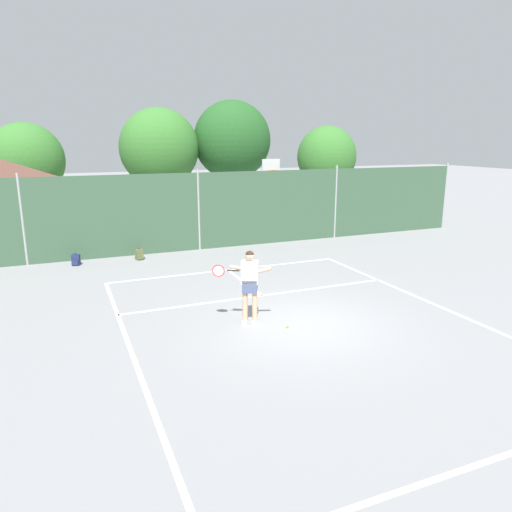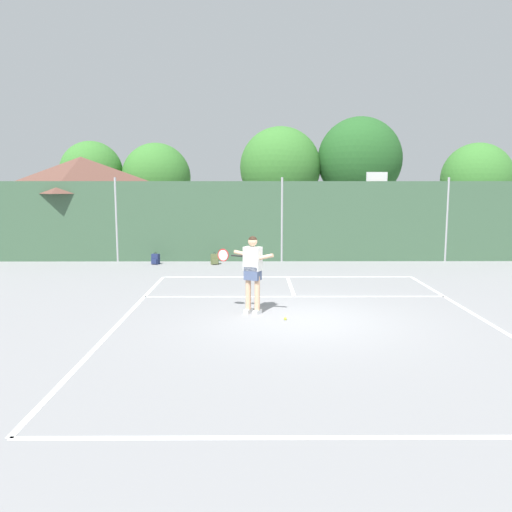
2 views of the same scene
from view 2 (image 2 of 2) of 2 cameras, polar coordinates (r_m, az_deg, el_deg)
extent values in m
plane|color=gray|center=(11.94, 5.16, -7.00)|extent=(120.00, 120.00, 0.00)
cube|color=white|center=(6.81, 9.77, -18.95)|extent=(8.20, 0.10, 0.01)
cube|color=white|center=(17.29, 3.44, -2.29)|extent=(8.20, 0.10, 0.01)
cube|color=white|center=(12.25, -14.45, -6.82)|extent=(0.10, 11.00, 0.01)
cube|color=white|center=(12.98, 23.61, -6.41)|extent=(0.10, 11.00, 0.01)
cube|color=white|center=(14.33, 4.23, -4.44)|extent=(8.20, 0.10, 0.01)
cube|color=white|center=(15.78, 3.80, -3.28)|extent=(0.10, 2.97, 0.01)
cube|color=#38563D|center=(20.56, 2.85, 3.78)|extent=(26.00, 0.05, 3.15)
cylinder|color=#99999E|center=(21.22, -15.00, 3.85)|extent=(0.09, 0.09, 3.30)
cylinder|color=#99999E|center=(20.56, 2.85, 3.98)|extent=(0.09, 0.09, 3.30)
cylinder|color=#99999E|center=(21.90, 20.13, 3.75)|extent=(0.09, 0.09, 3.30)
cylinder|color=#284CB2|center=(23.34, 12.87, 3.95)|extent=(0.12, 0.12, 3.05)
cube|color=white|center=(23.19, 13.06, 8.19)|extent=(0.90, 0.06, 0.60)
torus|color=#D85919|center=(22.92, 13.20, 7.64)|extent=(0.48, 0.48, 0.02)
cube|color=beige|center=(24.80, -18.33, 3.53)|extent=(5.77, 4.77, 2.67)
pyramid|color=brown|center=(24.74, -18.54, 8.44)|extent=(6.23, 5.15, 1.57)
cylinder|color=brown|center=(31.25, -17.34, 3.96)|extent=(0.36, 0.36, 2.18)
ellipsoid|color=#38752D|center=(31.20, -17.54, 8.69)|extent=(3.51, 3.16, 3.51)
cylinder|color=brown|center=(30.40, -10.71, 3.68)|extent=(0.36, 0.36, 1.76)
ellipsoid|color=#38752D|center=(30.32, -10.83, 8.43)|extent=(3.86, 3.47, 3.86)
cylinder|color=brown|center=(29.93, 2.63, 4.00)|extent=(0.36, 0.36, 2.03)
ellipsoid|color=#38752D|center=(29.87, 2.67, 9.65)|extent=(4.54, 4.09, 4.54)
cylinder|color=brown|center=(30.48, 11.10, 4.28)|extent=(0.36, 0.36, 2.39)
ellipsoid|color=#235623|center=(30.45, 11.26, 10.31)|extent=(4.73, 4.26, 4.73)
cylinder|color=brown|center=(32.49, 22.76, 3.34)|extent=(0.36, 0.36, 1.61)
ellipsoid|color=#38752D|center=(32.42, 23.00, 7.78)|extent=(4.03, 3.62, 4.03)
cube|color=silver|center=(12.40, 0.13, -6.15)|extent=(0.23, 0.29, 0.10)
cube|color=silver|center=(12.51, -0.84, -6.03)|extent=(0.23, 0.29, 0.10)
cylinder|color=tan|center=(12.30, 0.14, -4.08)|extent=(0.13, 0.13, 0.82)
cylinder|color=tan|center=(12.41, -0.85, -3.97)|extent=(0.13, 0.13, 0.82)
cube|color=#47567A|center=(12.26, -0.36, -1.87)|extent=(0.43, 0.38, 0.32)
cube|color=silver|center=(12.21, -0.36, -0.30)|extent=(0.47, 0.40, 0.56)
sphere|color=tan|center=(12.16, -0.36, 1.61)|extent=(0.22, 0.22, 0.22)
sphere|color=black|center=(12.16, -0.36, 1.70)|extent=(0.21, 0.21, 0.21)
cylinder|color=tan|center=(12.27, -1.24, 0.21)|extent=(0.53, 0.34, 0.17)
cylinder|color=tan|center=(12.08, 0.81, -0.16)|extent=(0.49, 0.32, 0.22)
cylinder|color=black|center=(12.35, -2.11, 0.02)|extent=(0.28, 0.17, 0.04)
torus|color=red|center=(12.49, -3.62, 0.10)|extent=(0.28, 0.16, 0.30)
cylinder|color=silver|center=(12.49, -3.62, 0.10)|extent=(0.23, 0.13, 0.26)
sphere|color=#CCE033|center=(11.91, 3.21, -6.85)|extent=(0.07, 0.07, 0.07)
cube|color=navy|center=(20.28, -10.91, -0.33)|extent=(0.32, 0.26, 0.40)
cube|color=navy|center=(20.19, -11.07, -0.60)|extent=(0.23, 0.13, 0.18)
torus|color=black|center=(20.25, -10.93, 0.28)|extent=(0.09, 0.04, 0.09)
cube|color=#566038|center=(19.95, -4.55, -0.35)|extent=(0.32, 0.25, 0.40)
cube|color=#566038|center=(19.85, -4.48, -0.63)|extent=(0.23, 0.12, 0.18)
torus|color=black|center=(19.92, -4.56, 0.28)|extent=(0.09, 0.04, 0.09)
camera|label=1|loc=(4.73, -68.19, 19.87)|focal=33.22mm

